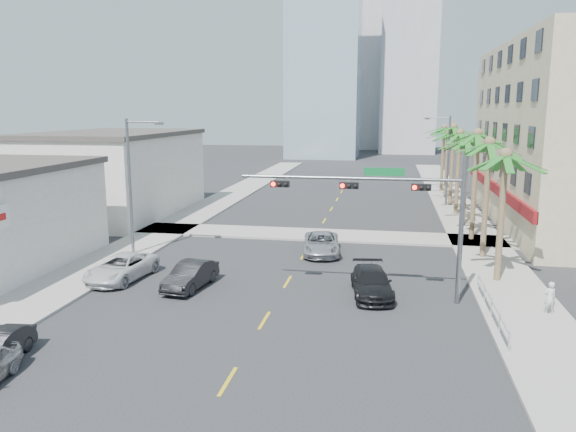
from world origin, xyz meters
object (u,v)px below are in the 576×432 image
(traffic_signal_mast, at_px, (395,202))
(car_lane_right, at_px, (372,282))
(car_lane_left, at_px, (191,275))
(pedestrian, at_px, (550,298))
(car_lane_center, at_px, (321,244))
(car_parked_far, at_px, (121,268))

(traffic_signal_mast, relative_size, car_lane_right, 2.30)
(car_lane_left, distance_m, pedestrian, 18.06)
(car_lane_left, bearing_deg, car_lane_center, 61.84)
(car_parked_far, bearing_deg, car_lane_right, 5.34)
(car_lane_left, xyz_separation_m, car_lane_right, (9.73, 0.48, -0.00))
(car_parked_far, distance_m, car_lane_right, 14.13)
(traffic_signal_mast, distance_m, car_lane_right, 4.52)
(car_parked_far, height_order, car_lane_left, car_parked_far)
(car_lane_center, distance_m, car_lane_right, 8.86)
(car_lane_right, xyz_separation_m, pedestrian, (8.28, -1.66, 0.23))
(car_parked_far, height_order, car_lane_right, car_parked_far)
(car_parked_far, distance_m, pedestrian, 22.50)
(pedestrian, bearing_deg, car_lane_left, -17.47)
(car_lane_left, height_order, car_lane_right, car_lane_left)
(pedestrian, bearing_deg, car_lane_right, -25.05)
(car_parked_far, xyz_separation_m, car_lane_left, (4.40, -0.74, -0.01))
(traffic_signal_mast, relative_size, car_parked_far, 2.17)
(car_lane_right, bearing_deg, car_lane_left, 174.81)
(traffic_signal_mast, height_order, car_lane_right, traffic_signal_mast)
(traffic_signal_mast, bearing_deg, car_lane_left, 179.76)
(car_lane_right, distance_m, pedestrian, 8.45)
(car_parked_far, xyz_separation_m, pedestrian, (22.42, -1.92, 0.22))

